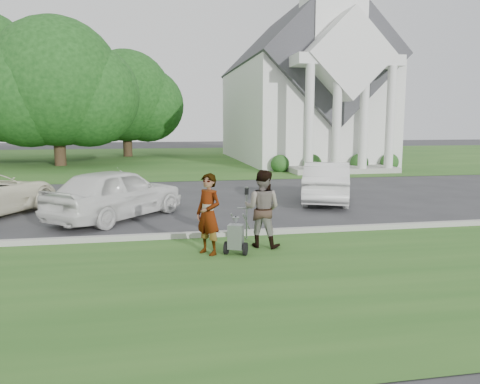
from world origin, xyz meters
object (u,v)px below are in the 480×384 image
object	(u,v)px
tree_left	(56,88)
church	(300,81)
person_left	(208,215)
parking_meter_near	(247,207)
tree_back	(126,100)
striping_cart	(236,237)
person_right	(262,209)
car_d	(327,182)
car_b	(116,193)

from	to	relation	value
tree_left	church	bearing A→B (deg)	3.79
person_left	parking_meter_near	xyz separation A→B (m)	(1.09, 1.19, -0.06)
tree_back	striping_cart	size ratio (longest dim) A/B	9.05
tree_left	person_left	xyz separation A→B (m)	(7.32, -22.98, -4.22)
person_left	parking_meter_near	size ratio (longest dim) A/B	1.36
church	tree_back	distance (m)	14.77
person_right	church	bearing A→B (deg)	-80.86
tree_left	person_right	bearing A→B (deg)	-69.11
person_left	car_d	bearing A→B (deg)	101.34
person_right	car_b	world-z (taller)	person_right
church	tree_left	size ratio (longest dim) A/B	2.27
tree_left	parking_meter_near	xyz separation A→B (m)	(8.41, -21.79, -4.28)
person_left	car_b	bearing A→B (deg)	168.52
tree_back	striping_cart	world-z (taller)	tree_back
tree_back	car_b	size ratio (longest dim) A/B	2.10
tree_left	person_left	distance (m)	24.48
tree_back	parking_meter_near	bearing A→B (deg)	-81.59
tree_left	person_left	size ratio (longest dim) A/B	5.95
striping_cart	person_right	size ratio (longest dim) A/B	0.59
church	car_d	xyz separation A→B (m)	(-4.62, -17.96, -5.21)
tree_back	parking_meter_near	world-z (taller)	tree_back
striping_cart	person_right	bearing A→B (deg)	60.53
person_right	parking_meter_near	size ratio (longest dim) A/B	1.37
tree_back	parking_meter_near	size ratio (longest dim) A/B	7.30
car_b	person_left	bearing A→B (deg)	158.10
person_left	car_d	size ratio (longest dim) A/B	0.40
striping_cart	car_d	world-z (taller)	car_d
car_b	tree_back	bearing A→B (deg)	-47.32
tree_left	parking_meter_near	world-z (taller)	tree_left
person_right	tree_back	bearing A→B (deg)	-52.78
car_d	parking_meter_near	bearing A→B (deg)	73.06
tree_back	car_d	xyz separation A→B (m)	(8.39, -24.83, -4.00)
church	car_d	size ratio (longest dim) A/B	5.43
church	striping_cart	bearing A→B (deg)	-110.59
church	car_b	distance (m)	23.67
church	tree_back	xyz separation A→B (m)	(-13.01, 6.87, -1.21)
striping_cart	parking_meter_near	distance (m)	1.49
person_left	parking_meter_near	distance (m)	1.61
parking_meter_near	car_d	world-z (taller)	car_d
church	person_left	bearing A→B (deg)	-111.90
church	tree_back	world-z (taller)	church
striping_cart	parking_meter_near	bearing A→B (deg)	92.88
tree_back	person_right	distance (m)	31.16
person_right	car_b	size ratio (longest dim) A/B	0.39
parking_meter_near	car_b	xyz separation A→B (m)	(-3.36, 3.15, -0.05)
church	tree_left	bearing A→B (deg)	-176.21
person_right	car_d	distance (m)	6.88
parking_meter_near	car_d	distance (m)	6.36
church	striping_cart	xyz separation A→B (m)	(-9.11, -24.25, -5.54)
car_d	church	bearing A→B (deg)	-82.56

